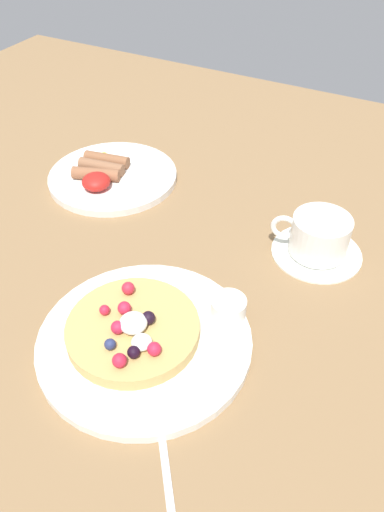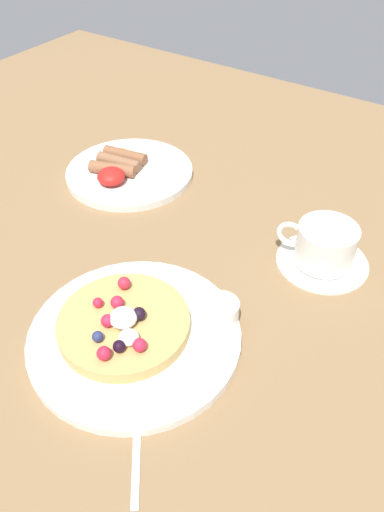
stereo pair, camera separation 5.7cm
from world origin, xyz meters
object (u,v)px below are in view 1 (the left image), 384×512
object	(u,v)px
breakfast_plate	(113,177)
coffee_saucer	(316,252)
coffee_cup	(319,234)
pancake_plate	(145,341)
syrup_ramekin	(228,308)

from	to	relation	value
breakfast_plate	coffee_saucer	bearing A→B (deg)	-3.85
coffee_cup	pancake_plate	bearing A→B (deg)	-116.97
pancake_plate	coffee_saucer	distance (cm)	29.86
pancake_plate	coffee_cup	bearing A→B (deg)	63.03
pancake_plate	coffee_saucer	xyz separation A→B (cm)	(13.65, 26.56, -0.32)
syrup_ramekin	coffee_cup	size ratio (longest dim) A/B	0.40
pancake_plate	breakfast_plate	xyz separation A→B (cm)	(-24.78, 29.14, -0.01)
breakfast_plate	coffee_cup	world-z (taller)	coffee_cup
syrup_ramekin	coffee_saucer	bearing A→B (deg)	71.70
syrup_ramekin	coffee_cup	bearing A→B (deg)	72.09
coffee_saucer	coffee_cup	xyz separation A→B (cm)	(-0.15, -0.03, 3.32)
coffee_saucer	breakfast_plate	bearing A→B (deg)	176.15
breakfast_plate	coffee_saucer	xyz separation A→B (cm)	(38.42, -2.58, -0.32)
syrup_ramekin	coffee_cup	distance (cm)	19.40
coffee_saucer	syrup_ramekin	bearing A→B (deg)	-108.30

